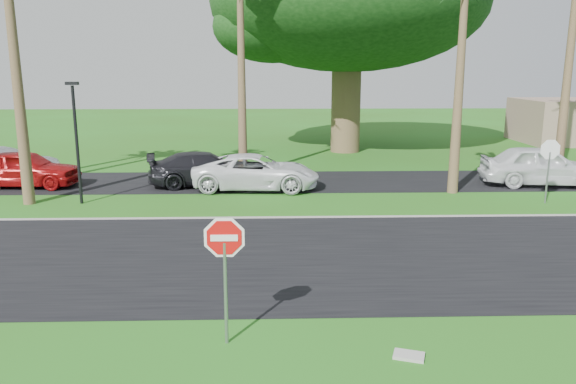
# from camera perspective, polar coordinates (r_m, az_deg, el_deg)

# --- Properties ---
(ground) EXTENTS (120.00, 120.00, 0.00)m
(ground) POSITION_cam_1_polar(r_m,az_deg,el_deg) (13.93, -7.35, -9.25)
(ground) COLOR #2B5615
(ground) RESTS_ON ground
(road) EXTENTS (120.00, 8.00, 0.02)m
(road) POSITION_cam_1_polar(r_m,az_deg,el_deg) (15.80, -6.65, -6.53)
(road) COLOR black
(road) RESTS_ON ground
(parking_strip) EXTENTS (120.00, 5.00, 0.02)m
(parking_strip) POSITION_cam_1_polar(r_m,az_deg,el_deg) (25.93, -4.72, 1.05)
(parking_strip) COLOR black
(parking_strip) RESTS_ON ground
(curb) EXTENTS (120.00, 0.12, 0.06)m
(curb) POSITION_cam_1_polar(r_m,az_deg,el_deg) (19.65, -5.67, -2.63)
(curb) COLOR gray
(curb) RESTS_ON ground
(stop_sign_near) EXTENTS (1.05, 0.07, 2.62)m
(stop_sign_near) POSITION_cam_1_polar(r_m,az_deg,el_deg) (10.47, -6.45, -6.32)
(stop_sign_near) COLOR gray
(stop_sign_near) RESTS_ON ground
(stop_sign_far) EXTENTS (1.05, 0.07, 2.62)m
(stop_sign_far) POSITION_cam_1_polar(r_m,az_deg,el_deg) (23.67, 25.02, 3.15)
(stop_sign_far) COLOR gray
(stop_sign_far) RESTS_ON ground
(canopy_tree) EXTENTS (16.50, 16.50, 13.12)m
(canopy_tree) POSITION_cam_1_polar(r_m,az_deg,el_deg) (35.39, 6.12, 18.61)
(canopy_tree) COLOR brown
(canopy_tree) RESTS_ON ground
(streetlight_right) EXTENTS (0.45, 0.25, 4.64)m
(streetlight_right) POSITION_cam_1_polar(r_m,az_deg,el_deg) (22.75, -20.71, 5.42)
(streetlight_right) COLOR black
(streetlight_right) RESTS_ON ground
(car_silver) EXTENTS (4.92, 2.53, 1.55)m
(car_silver) POSITION_cam_1_polar(r_m,az_deg,el_deg) (28.77, -26.84, 2.42)
(car_silver) COLOR silver
(car_silver) RESTS_ON ground
(car_red) EXTENTS (4.85, 2.15, 1.62)m
(car_red) POSITION_cam_1_polar(r_m,az_deg,el_deg) (27.18, -25.27, 2.13)
(car_red) COLOR #A00D0F
(car_red) RESTS_ON ground
(car_dark) EXTENTS (5.38, 3.04, 1.47)m
(car_dark) POSITION_cam_1_polar(r_m,az_deg,el_deg) (25.23, -8.34, 2.32)
(car_dark) COLOR black
(car_dark) RESTS_ON ground
(car_minivan) EXTENTS (5.54, 2.80, 1.50)m
(car_minivan) POSITION_cam_1_polar(r_m,az_deg,el_deg) (24.15, -3.25, 2.01)
(car_minivan) COLOR white
(car_minivan) RESTS_ON ground
(car_pickup) EXTENTS (5.44, 2.75, 1.78)m
(car_pickup) POSITION_cam_1_polar(r_m,az_deg,el_deg) (27.31, 24.38, 2.42)
(car_pickup) COLOR white
(car_pickup) RESTS_ON ground
(utility_slab) EXTENTS (0.63, 0.51, 0.06)m
(utility_slab) POSITION_cam_1_polar(r_m,az_deg,el_deg) (10.83, 12.18, -15.94)
(utility_slab) COLOR #A4A39C
(utility_slab) RESTS_ON ground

